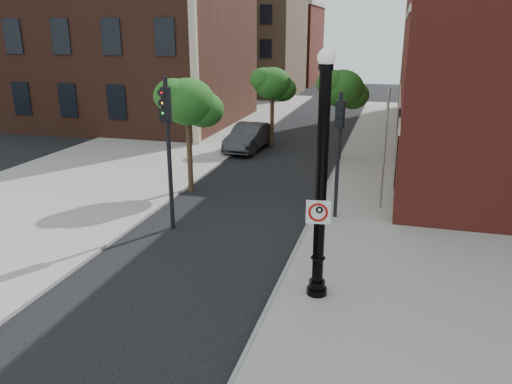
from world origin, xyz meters
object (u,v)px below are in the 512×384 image
(no_parking_sign, at_px, (318,212))
(traffic_signal_left, at_px, (167,129))
(traffic_signal_right, at_px, (339,135))
(parked_car, at_px, (249,137))
(lamppost, at_px, (321,192))

(no_parking_sign, bearing_deg, traffic_signal_left, 140.56)
(traffic_signal_left, xyz_separation_m, traffic_signal_right, (5.55, 2.43, -0.39))
(parked_car, bearing_deg, traffic_signal_left, -82.74)
(parked_car, bearing_deg, no_parking_sign, -64.66)
(no_parking_sign, xyz_separation_m, parked_car, (-6.63, 16.48, -1.70))
(traffic_signal_left, bearing_deg, no_parking_sign, -53.69)
(no_parking_sign, height_order, traffic_signal_left, traffic_signal_left)
(traffic_signal_left, relative_size, traffic_signal_right, 1.12)
(no_parking_sign, distance_m, traffic_signal_right, 6.19)
(lamppost, height_order, traffic_signal_left, lamppost)
(lamppost, distance_m, traffic_signal_left, 6.82)
(lamppost, xyz_separation_m, traffic_signal_left, (-5.79, 3.54, 0.65))
(lamppost, height_order, parked_car, lamppost)
(no_parking_sign, relative_size, parked_car, 0.13)
(traffic_signal_left, bearing_deg, traffic_signal_right, 2.68)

